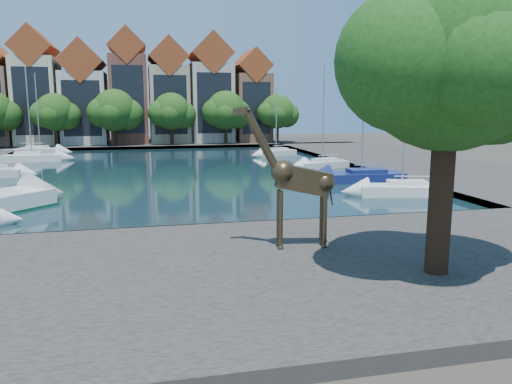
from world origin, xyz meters
TOP-DOWN VIEW (x-y plane):
  - ground at (0.00, 0.00)m, footprint 160.00×160.00m
  - water_basin at (0.00, 24.00)m, footprint 38.00×50.00m
  - near_quay at (0.00, -7.00)m, footprint 50.00×14.00m
  - far_quay at (0.00, 56.00)m, footprint 60.00×16.00m
  - right_quay at (25.00, 24.00)m, footprint 14.00×52.00m
  - plane_tree at (7.62, -9.01)m, footprint 8.32×6.40m
  - townhouse_west_mid at (-17.00, 55.99)m, footprint 5.94×9.18m
  - townhouse_west_inner at (-10.50, 55.99)m, footprint 6.43×9.18m
  - townhouse_center at (-4.00, 55.99)m, footprint 5.44×9.18m
  - townhouse_east_inner at (2.00, 55.99)m, footprint 5.94×9.18m
  - townhouse_east_mid at (8.50, 55.99)m, footprint 6.43×9.18m
  - townhouse_east_end at (15.00, 55.99)m, footprint 5.44×9.18m
  - far_tree_west at (-13.91, 50.49)m, footprint 6.76×5.20m
  - far_tree_mid_west at (-5.89, 50.49)m, footprint 7.80×6.00m
  - far_tree_mid_east at (2.10, 50.49)m, footprint 7.02×5.40m
  - far_tree_east at (10.11, 50.49)m, footprint 7.54×5.80m
  - far_tree_far_east at (18.09, 50.49)m, footprint 6.76×5.20m
  - giraffe_statue at (3.62, -4.89)m, footprint 4.01×0.87m
  - sailboat_left_d at (-14.27, 35.26)m, footprint 6.28×2.52m
  - sailboat_left_e at (-15.00, 44.00)m, footprint 6.11×3.53m
  - sailboat_right_a at (15.00, 6.92)m, footprint 6.15×3.31m
  - sailboat_right_b at (15.00, 13.44)m, footprint 7.00×2.78m
  - sailboat_right_c at (15.00, 22.54)m, footprint 5.75×3.50m
  - sailboat_right_d at (13.67, 35.12)m, footprint 5.45×3.74m

SIDE VIEW (x-z plane):
  - ground at x=0.00m, z-range 0.00..0.00m
  - water_basin at x=0.00m, z-range 0.00..0.08m
  - near_quay at x=0.00m, z-range 0.00..0.50m
  - far_quay at x=0.00m, z-range 0.00..0.50m
  - right_quay at x=25.00m, z-range 0.00..0.50m
  - sailboat_right_d at x=13.67m, z-range -3.55..4.75m
  - sailboat_right_c at x=15.00m, z-range -4.50..5.73m
  - sailboat_right_b at x=15.00m, z-range -5.82..7.13m
  - sailboat_left_d at x=-14.27m, z-range -4.45..5.77m
  - sailboat_right_a at x=15.00m, z-range -4.81..6.14m
  - sailboat_left_e at x=-15.00m, z-range -4.38..5.71m
  - giraffe_statue at x=3.62m, z-range 0.45..6.18m
  - far_tree_west at x=-13.91m, z-range 1.40..8.76m
  - far_tree_far_east at x=18.09m, z-range 1.40..8.76m
  - far_tree_mid_east at x=2.10m, z-range 1.37..8.89m
  - far_tree_east at x=10.11m, z-range 1.32..9.16m
  - far_tree_mid_west at x=-5.89m, z-range 1.29..9.29m
  - townhouse_east_end at x=15.00m, z-range -0.11..14.32m
  - townhouse_west_inner at x=-10.50m, z-range -0.22..14.92m
  - plane_tree at x=7.62m, z-range 2.36..12.98m
  - townhouse_east_inner at x=2.00m, z-range -0.16..15.63m
  - townhouse_east_mid at x=8.50m, z-range -0.22..16.43m
  - townhouse_west_mid at x=-17.00m, z-range -0.16..16.63m
  - townhouse_center at x=-4.00m, z-range -0.10..16.83m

